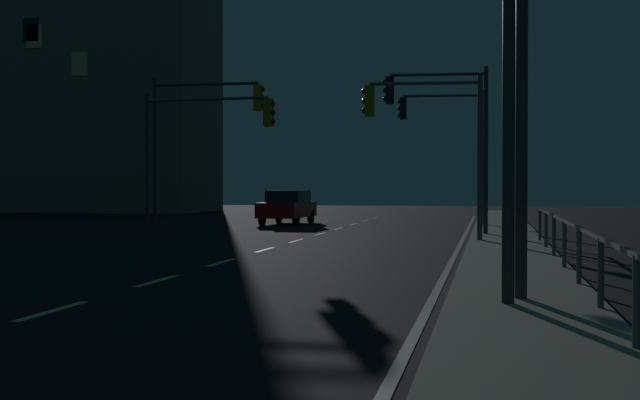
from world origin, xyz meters
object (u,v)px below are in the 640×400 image
object	(u,v)px
traffic_light_far_center	(201,124)
traffic_light_far_left	(446,130)
street_lamp_far_end	(501,22)
traffic_light_mid_right	(442,117)
traffic_light_near_left	(427,124)
street_lamp_median	(495,23)
traffic_light_mid_left	(204,133)
building_distant	(48,68)
car_oncoming	(288,206)

from	to	relation	value
traffic_light_far_center	traffic_light_far_left	bearing A→B (deg)	41.25
traffic_light_far_center	street_lamp_far_end	world-z (taller)	street_lamp_far_end
traffic_light_mid_right	street_lamp_far_end	world-z (taller)	street_lamp_far_end
street_lamp_far_end	traffic_light_mid_right	bearing A→B (deg)	95.84
traffic_light_mid_right	traffic_light_near_left	bearing A→B (deg)	-94.74
traffic_light_far_center	street_lamp_median	size ratio (longest dim) A/B	0.87
traffic_light_mid_left	building_distant	world-z (taller)	building_distant
street_lamp_median	traffic_light_near_left	bearing A→B (deg)	97.95
traffic_light_near_left	traffic_light_mid_right	bearing A→B (deg)	85.26
traffic_light_far_left	traffic_light_mid_right	distance (m)	7.37
traffic_light_near_left	street_lamp_far_end	world-z (taller)	street_lamp_far_end
traffic_light_far_left	traffic_light_mid_left	bearing A→B (deg)	-133.03
car_oncoming	street_lamp_far_end	distance (m)	28.56
street_lamp_median	street_lamp_far_end	world-z (taller)	street_lamp_far_end
traffic_light_near_left	street_lamp_median	world-z (taller)	street_lamp_median
car_oncoming	traffic_light_far_left	bearing A→B (deg)	-14.66
street_lamp_far_end	traffic_light_mid_left	bearing A→B (deg)	121.80
traffic_light_mid_left	street_lamp_far_end	bearing A→B (deg)	-58.20
car_oncoming	traffic_light_near_left	size ratio (longest dim) A/B	0.88
traffic_light_mid_left	traffic_light_mid_right	size ratio (longest dim) A/B	0.88
traffic_light_mid_left	street_lamp_median	distance (m)	19.20
traffic_light_far_center	street_lamp_far_end	xyz separation A→B (m)	(10.53, -17.31, 0.15)
traffic_light_mid_left	building_distant	bearing A→B (deg)	127.34
traffic_light_near_left	traffic_light_mid_left	bearing A→B (deg)	164.29
traffic_light_near_left	traffic_light_far_center	world-z (taller)	traffic_light_far_center
traffic_light_mid_right	building_distant	bearing A→B (deg)	138.33
traffic_light_mid_left	traffic_light_mid_right	distance (m)	8.36
traffic_light_mid_left	traffic_light_far_center	distance (m)	1.30
traffic_light_mid_left	street_lamp_far_end	xyz separation A→B (m)	(10.03, -16.18, 0.57)
car_oncoming	traffic_light_far_center	world-z (taller)	traffic_light_far_center
traffic_light_near_left	building_distant	bearing A→B (deg)	134.39
car_oncoming	building_distant	world-z (taller)	building_distant
car_oncoming	traffic_light_far_center	xyz separation A→B (m)	(-1.03, -9.42, 3.23)
traffic_light_far_left	building_distant	distance (m)	34.16
traffic_light_far_center	traffic_light_near_left	bearing A→B (deg)	-21.70
street_lamp_median	street_lamp_far_end	xyz separation A→B (m)	(0.09, 0.24, 0.06)
traffic_light_far_left	traffic_light_mid_right	world-z (taller)	traffic_light_far_left
street_lamp_far_end	car_oncoming	bearing A→B (deg)	109.55
car_oncoming	building_distant	size ratio (longest dim) A/B	0.20
traffic_light_mid_right	building_distant	world-z (taller)	building_distant
traffic_light_far_left	street_lamp_far_end	world-z (taller)	street_lamp_far_end
traffic_light_mid_right	street_lamp_median	distance (m)	17.72
street_lamp_median	traffic_light_mid_left	bearing A→B (deg)	121.20
car_oncoming	traffic_light_mid_left	xyz separation A→B (m)	(-0.54, -10.55, 2.81)
traffic_light_near_left	street_lamp_far_end	xyz separation A→B (m)	(2.07, -13.94, 0.50)
street_lamp_far_end	building_distant	distance (m)	52.87
traffic_light_far_left	street_lamp_far_end	xyz separation A→B (m)	(2.01, -24.77, 0.02)
traffic_light_mid_left	car_oncoming	bearing A→B (deg)	87.07
traffic_light_far_left	traffic_light_far_center	size ratio (longest dim) A/B	1.01
traffic_light_mid_right	building_distant	xyz separation A→B (m)	(-28.61, 25.46, 5.84)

